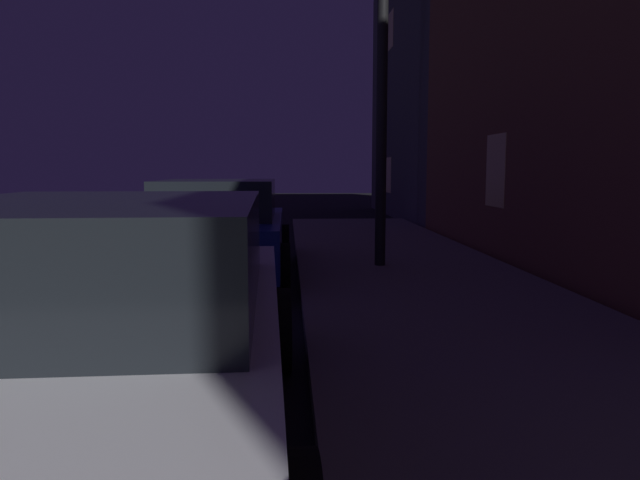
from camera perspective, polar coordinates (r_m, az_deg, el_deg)
car_white at (r=3.48m, az=-19.86°, el=-8.17°), size 2.22×4.51×1.43m
car_blue at (r=8.91m, az=-9.51°, el=0.96°), size 2.06×4.16×1.43m
street_lamp at (r=9.33m, az=5.97°, el=21.45°), size 0.44×0.44×5.81m
building_far at (r=21.20m, az=15.94°, el=17.26°), size 6.38×9.75×11.10m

